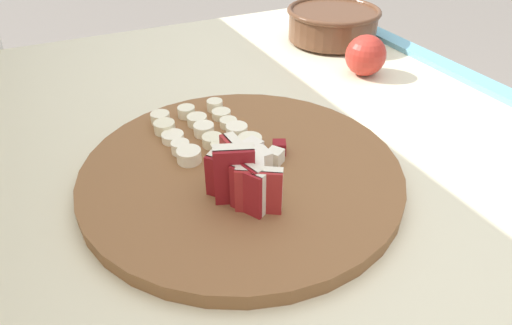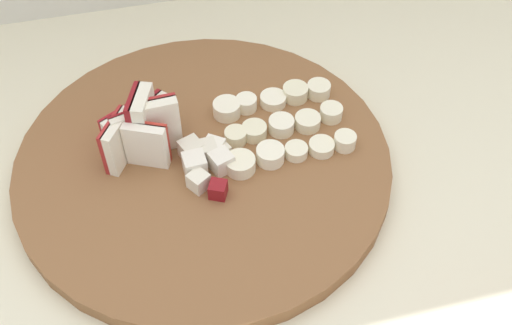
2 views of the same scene
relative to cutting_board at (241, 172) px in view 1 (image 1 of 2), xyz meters
The scene contains 6 objects.
cutting_board is the anchor object (origin of this frame).
apple_wedge_fan 0.07m from the cutting_board, 157.05° to the left, with size 0.08×0.07×0.06m.
apple_dice_pile 0.02m from the cutting_board, 93.00° to the right, with size 0.06×0.08×0.02m.
banana_slice_rows 0.09m from the cutting_board, 11.44° to the left, with size 0.14×0.11×0.02m.
ceramic_bowl 0.50m from the cutting_board, 45.91° to the right, with size 0.19×0.19×0.07m.
whole_apple 0.37m from the cutting_board, 59.91° to the right, with size 0.07×0.07×0.07m, color #B22D23.
Camera 1 is at (-0.38, 0.26, 1.22)m, focal length 31.31 mm.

